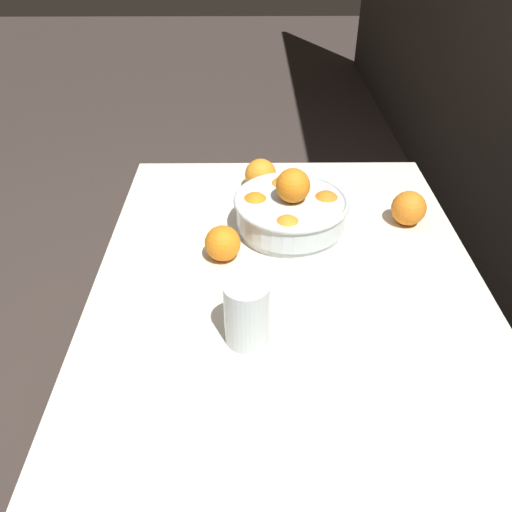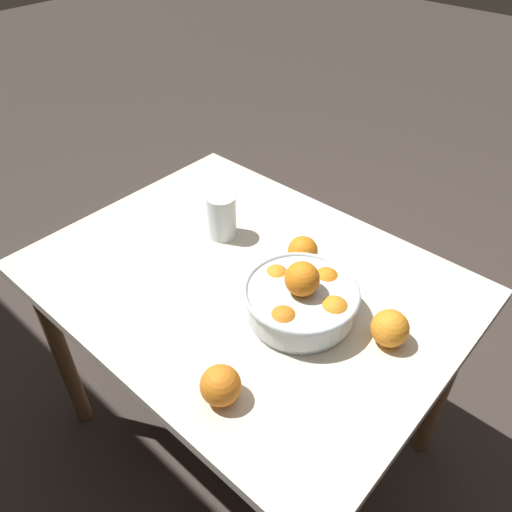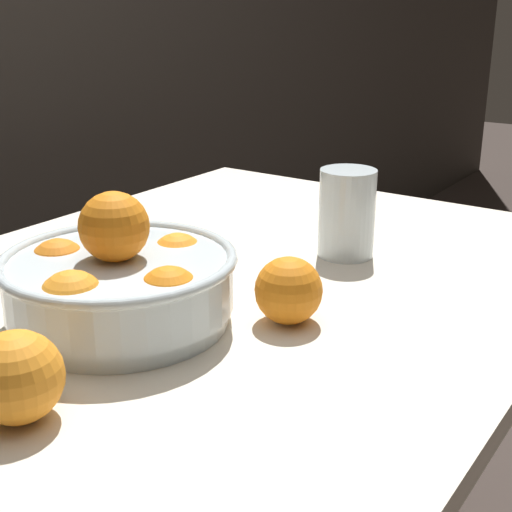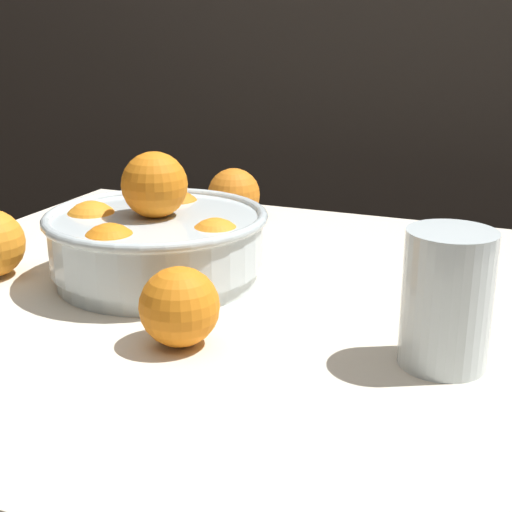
{
  "view_description": "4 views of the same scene",
  "coord_description": "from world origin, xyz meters",
  "px_view_note": "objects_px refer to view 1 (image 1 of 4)",
  "views": [
    {
      "loc": [
        0.8,
        -0.08,
        1.39
      ],
      "look_at": [
        -0.01,
        -0.07,
        0.77
      ],
      "focal_mm": 35.0,
      "sensor_mm": 36.0,
      "label": 1
    },
    {
      "loc": [
        -0.65,
        0.69,
        1.58
      ],
      "look_at": [
        -0.0,
        -0.04,
        0.77
      ],
      "focal_mm": 35.0,
      "sensor_mm": 36.0,
      "label": 2
    },
    {
      "loc": [
        -0.71,
        -0.54,
        1.07
      ],
      "look_at": [
        -0.02,
        -0.06,
        0.77
      ],
      "focal_mm": 50.0,
      "sensor_mm": 36.0,
      "label": 3
    },
    {
      "loc": [
        0.23,
        -0.7,
        1.02
      ],
      "look_at": [
        -0.04,
        -0.03,
        0.78
      ],
      "focal_mm": 50.0,
      "sensor_mm": 36.0,
      "label": 4
    }
  ],
  "objects_px": {
    "fruit_bowl": "(290,210)",
    "orange_loose_front": "(223,243)",
    "juice_glass": "(247,314)",
    "orange_loose_near_bowl": "(409,208)",
    "orange_loose_aside": "(261,175)"
  },
  "relations": [
    {
      "from": "juice_glass",
      "to": "orange_loose_aside",
      "type": "relative_size",
      "value": 1.52
    },
    {
      "from": "juice_glass",
      "to": "orange_loose_aside",
      "type": "height_order",
      "value": "juice_glass"
    },
    {
      "from": "orange_loose_front",
      "to": "juice_glass",
      "type": "bearing_deg",
      "value": 12.48
    },
    {
      "from": "juice_glass",
      "to": "orange_loose_front",
      "type": "relative_size",
      "value": 1.62
    },
    {
      "from": "fruit_bowl",
      "to": "orange_loose_front",
      "type": "height_order",
      "value": "fruit_bowl"
    },
    {
      "from": "fruit_bowl",
      "to": "orange_loose_front",
      "type": "xyz_separation_m",
      "value": [
        0.11,
        -0.15,
        -0.01
      ]
    },
    {
      "from": "orange_loose_aside",
      "to": "fruit_bowl",
      "type": "bearing_deg",
      "value": 18.97
    },
    {
      "from": "orange_loose_aside",
      "to": "orange_loose_front",
      "type": "bearing_deg",
      "value": -15.93
    },
    {
      "from": "fruit_bowl",
      "to": "orange_loose_aside",
      "type": "distance_m",
      "value": 0.2
    },
    {
      "from": "fruit_bowl",
      "to": "juice_glass",
      "type": "distance_m",
      "value": 0.37
    },
    {
      "from": "juice_glass",
      "to": "orange_loose_near_bowl",
      "type": "distance_m",
      "value": 0.54
    },
    {
      "from": "fruit_bowl",
      "to": "orange_loose_aside",
      "type": "bearing_deg",
      "value": -161.03
    },
    {
      "from": "orange_loose_front",
      "to": "orange_loose_aside",
      "type": "xyz_separation_m",
      "value": [
        -0.31,
        0.09,
        0.0
      ]
    },
    {
      "from": "orange_loose_near_bowl",
      "to": "orange_loose_aside",
      "type": "relative_size",
      "value": 0.99
    },
    {
      "from": "orange_loose_front",
      "to": "orange_loose_near_bowl",
      "type": "bearing_deg",
      "value": 107.24
    }
  ]
}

